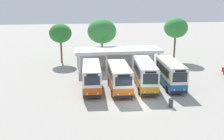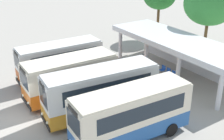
% 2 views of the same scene
% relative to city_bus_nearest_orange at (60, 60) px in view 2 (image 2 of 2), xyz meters
% --- Properties ---
extents(ground_plane, '(180.00, 180.00, 0.00)m').
position_rel_city_bus_nearest_orange_xyz_m(ground_plane, '(4.31, -5.23, -1.80)').
color(ground_plane, '#A39E93').
extents(city_bus_nearest_orange, '(2.46, 7.37, 3.26)m').
position_rel_city_bus_nearest_orange_xyz_m(city_bus_nearest_orange, '(0.00, 0.00, 0.00)').
color(city_bus_nearest_orange, black).
rests_on(city_bus_nearest_orange, ground).
extents(city_bus_second_in_row, '(2.59, 7.17, 3.23)m').
position_rel_city_bus_nearest_orange_xyz_m(city_bus_second_in_row, '(3.40, -0.67, -0.02)').
color(city_bus_second_in_row, black).
rests_on(city_bus_second_in_row, ground).
extents(city_bus_middle_cream, '(2.88, 8.16, 3.42)m').
position_rel_city_bus_nearest_orange_xyz_m(city_bus_middle_cream, '(6.80, -0.02, 0.08)').
color(city_bus_middle_cream, black).
rests_on(city_bus_middle_cream, ground).
extents(city_bus_fourth_amber, '(2.54, 7.60, 3.35)m').
position_rel_city_bus_nearest_orange_xyz_m(city_bus_fourth_amber, '(10.20, 0.02, 0.04)').
color(city_bus_fourth_amber, black).
rests_on(city_bus_fourth_amber, ground).
extents(terminal_canopy, '(13.56, 4.55, 3.40)m').
position_rel_city_bus_nearest_orange_xyz_m(terminal_canopy, '(4.75, 9.54, 0.74)').
color(terminal_canopy, silver).
rests_on(terminal_canopy, ground).
extents(waiting_chair_end_by_column, '(0.46, 0.46, 0.86)m').
position_rel_city_bus_nearest_orange_xyz_m(waiting_chair_end_by_column, '(4.16, 8.09, -1.28)').
color(waiting_chair_end_by_column, slate).
rests_on(waiting_chair_end_by_column, ground).
extents(waiting_chair_second_from_end, '(0.46, 0.46, 0.86)m').
position_rel_city_bus_nearest_orange_xyz_m(waiting_chair_second_from_end, '(4.84, 8.07, -1.28)').
color(waiting_chair_second_from_end, slate).
rests_on(waiting_chair_second_from_end, ground).
extents(waiting_chair_middle_seat, '(0.46, 0.46, 0.86)m').
position_rel_city_bus_nearest_orange_xyz_m(waiting_chair_middle_seat, '(5.52, 8.03, -1.28)').
color(waiting_chair_middle_seat, slate).
rests_on(waiting_chair_middle_seat, ground).
extents(roadside_tree_behind_canopy, '(5.12, 5.12, 7.63)m').
position_rel_city_bus_nearest_orange_xyz_m(roadside_tree_behind_canopy, '(2.79, 15.12, 3.63)').
color(roadside_tree_behind_canopy, brown).
rests_on(roadside_tree_behind_canopy, ground).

